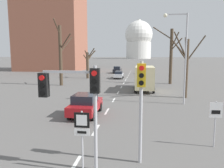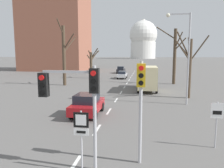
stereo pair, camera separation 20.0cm
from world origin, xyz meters
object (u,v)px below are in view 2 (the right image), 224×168
(traffic_signal_near_right, at_px, (141,93))
(street_lamp_right, at_px, (184,49))
(sedan_near_right, at_px, (87,104))
(sedan_mid_centre, at_px, (121,70))
(sedan_near_left, at_px, (122,75))
(route_sign_post, at_px, (81,131))
(sedan_far_left, at_px, (148,71))
(traffic_signal_centre_tall, at_px, (75,92))
(speed_limit_sign, at_px, (217,117))
(delivery_truck, at_px, (147,77))

(traffic_signal_near_right, xyz_separation_m, street_lamp_right, (3.65, 11.83, 2.04))
(sedan_near_right, distance_m, sedan_mid_centre, 38.55)
(sedan_near_left, relative_size, sedan_near_right, 1.04)
(route_sign_post, distance_m, sedan_far_left, 45.32)
(traffic_signal_centre_tall, relative_size, traffic_signal_near_right, 0.96)
(speed_limit_sign, height_order, sedan_near_left, speed_limit_sign)
(sedan_near_left, bearing_deg, sedan_mid_centre, 97.60)
(sedan_mid_centre, bearing_deg, sedan_near_left, -82.40)
(sedan_near_left, height_order, sedan_near_right, sedan_near_right)
(sedan_near_left, height_order, sedan_far_left, sedan_far_left)
(route_sign_post, bearing_deg, street_lamp_right, 65.51)
(street_lamp_right, xyz_separation_m, sedan_near_right, (-7.83, -4.88, -4.26))
(sedan_mid_centre, distance_m, sedan_far_left, 6.92)
(sedan_near_left, distance_m, sedan_near_right, 26.29)
(street_lamp_right, xyz_separation_m, sedan_mid_centre, (-9.50, 33.63, -4.25))
(sedan_near_right, bearing_deg, traffic_signal_near_right, -58.96)
(route_sign_post, height_order, sedan_mid_centre, route_sign_post)
(traffic_signal_centre_tall, relative_size, sedan_far_left, 1.07)
(sedan_near_right, xyz_separation_m, delivery_truck, (4.65, 12.66, 0.85))
(street_lamp_right, relative_size, delivery_truck, 1.16)
(speed_limit_sign, bearing_deg, sedan_far_left, 93.75)
(route_sign_post, relative_size, delivery_truck, 0.35)
(sedan_near_left, bearing_deg, speed_limit_sign, -75.75)
(traffic_signal_centre_tall, distance_m, street_lamp_right, 14.24)
(traffic_signal_near_right, distance_m, sedan_near_left, 33.59)
(sedan_mid_centre, relative_size, delivery_truck, 0.63)
(street_lamp_right, bearing_deg, traffic_signal_centre_tall, -115.95)
(traffic_signal_near_right, xyz_separation_m, sedan_near_left, (-4.22, 33.24, -2.31))
(street_lamp_right, distance_m, sedan_near_right, 10.16)
(sedan_far_left, bearing_deg, traffic_signal_near_right, -91.21)
(traffic_signal_near_right, relative_size, sedan_near_right, 1.04)
(traffic_signal_centre_tall, height_order, sedan_near_left, traffic_signal_centre_tall)
(traffic_signal_centre_tall, relative_size, delivery_truck, 0.59)
(street_lamp_right, height_order, sedan_mid_centre, street_lamp_right)
(traffic_signal_centre_tall, distance_m, route_sign_post, 1.54)
(traffic_signal_near_right, height_order, sedan_near_right, traffic_signal_near_right)
(sedan_far_left, xyz_separation_m, delivery_truck, (-0.47, -24.49, 0.88))
(traffic_signal_near_right, distance_m, sedan_far_left, 44.16)
(traffic_signal_centre_tall, xyz_separation_m, delivery_truck, (2.99, 20.46, -1.48))
(traffic_signal_near_right, bearing_deg, street_lamp_right, 72.84)
(sedan_mid_centre, distance_m, delivery_truck, 26.63)
(speed_limit_sign, xyz_separation_m, sedan_near_left, (-7.91, 31.14, -0.82))
(traffic_signal_centre_tall, relative_size, street_lamp_right, 0.51)
(delivery_truck, bearing_deg, traffic_signal_near_right, -91.36)
(traffic_signal_centre_tall, distance_m, speed_limit_sign, 7.07)
(route_sign_post, height_order, delivery_truck, delivery_truck)
(route_sign_post, distance_m, sedan_mid_centre, 46.72)
(speed_limit_sign, xyz_separation_m, sedan_far_left, (-2.76, 42.00, -0.75))
(traffic_signal_centre_tall, bearing_deg, sedan_near_right, 101.98)
(route_sign_post, height_order, speed_limit_sign, route_sign_post)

